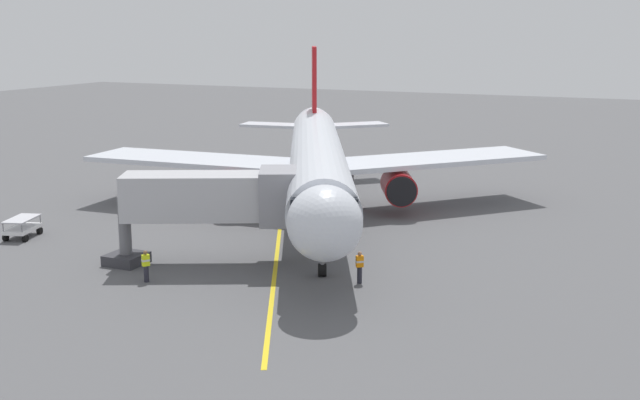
{
  "coord_description": "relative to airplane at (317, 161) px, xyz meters",
  "views": [
    {
      "loc": [
        -21.47,
        49.97,
        13.0
      ],
      "look_at": [
        -2.63,
        7.84,
        3.0
      ],
      "focal_mm": 44.45,
      "sensor_mm": 36.0,
      "label": 1
    }
  ],
  "objects": [
    {
      "name": "ground_plane",
      "position": [
        -0.92,
        -0.36,
        -4.0
      ],
      "size": [
        220.0,
        220.0,
        0.0
      ],
      "primitive_type": "plane",
      "color": "#565659"
    },
    {
      "name": "apron_lead_in_line",
      "position": [
        -0.12,
        6.25,
        -4.0
      ],
      "size": [
        17.34,
        36.25,
        0.01
      ],
      "primitive_type": "cube",
      "rotation": [
        0.0,
        0.0,
        0.44
      ],
      "color": "yellow",
      "rests_on": "ground"
    },
    {
      "name": "airplane",
      "position": [
        0.0,
        0.0,
        0.0
      ],
      "size": [
        31.76,
        37.84,
        11.5
      ],
      "color": "silver",
      "rests_on": "ground"
    },
    {
      "name": "jet_bridge",
      "position": [
        0.02,
        12.49,
        -0.24
      ],
      "size": [
        11.08,
        7.07,
        5.4
      ],
      "color": "#B7B7BC",
      "rests_on": "ground"
    },
    {
      "name": "ground_crew_marshaller",
      "position": [
        2.13,
        17.1,
        -3.12
      ],
      "size": [
        0.44,
        0.47,
        1.71
      ],
      "color": "#23232D",
      "rests_on": "ground"
    },
    {
      "name": "ground_crew_wing_walker",
      "position": [
        -8.15,
        12.72,
        -3.12
      ],
      "size": [
        0.47,
        0.44,
        1.71
      ],
      "color": "#23232D",
      "rests_on": "ground"
    },
    {
      "name": "baggage_cart_near_nose",
      "position": [
        14.78,
        12.86,
        -3.35
      ],
      "size": [
        2.15,
        2.89,
        1.27
      ],
      "color": "white",
      "rests_on": "ground"
    }
  ]
}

